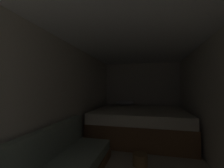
# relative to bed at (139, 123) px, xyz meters

# --- Properties ---
(wall_back) EXTENTS (2.47, 0.05, 2.08)m
(wall_back) POSITION_rel_bed_xyz_m (0.00, 1.05, 0.68)
(wall_back) COLOR beige
(wall_back) RESTS_ON ground
(wall_left) EXTENTS (0.05, 5.24, 2.08)m
(wall_left) POSITION_rel_bed_xyz_m (-1.20, -1.60, 0.68)
(wall_left) COLOR beige
(wall_left) RESTS_ON ground
(wall_right) EXTENTS (0.05, 5.24, 2.08)m
(wall_right) POSITION_rel_bed_xyz_m (1.21, -1.60, 0.68)
(wall_right) COLOR beige
(wall_right) RESTS_ON ground
(ceiling_slab) EXTENTS (2.47, 5.24, 0.05)m
(ceiling_slab) POSITION_rel_bed_xyz_m (0.00, -1.60, 1.75)
(ceiling_slab) COLOR white
(ceiling_slab) RESTS_ON wall_left
(bed) EXTENTS (2.25, 1.96, 0.87)m
(bed) POSITION_rel_bed_xyz_m (0.00, 0.00, 0.00)
(bed) COLOR brown
(bed) RESTS_ON ground
(wicker_basket) EXTENTS (0.24, 0.24, 0.19)m
(wicker_basket) POSITION_rel_bed_xyz_m (0.09, -1.43, -0.26)
(wicker_basket) COLOR olive
(wicker_basket) RESTS_ON ground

